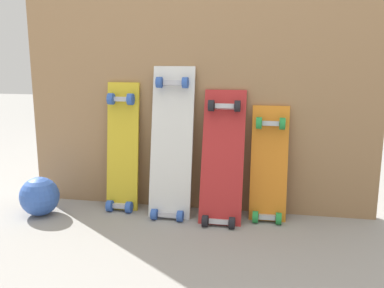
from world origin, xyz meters
TOP-DOWN VIEW (x-y plane):
  - ground_plane at (0.00, 0.00)m, footprint 12.00×12.00m
  - plywood_wall_panel at (0.00, 0.07)m, footprint 1.88×0.04m
  - skateboard_yellow at (-0.39, -0.02)m, footprint 0.17×0.17m
  - skateboard_white at (-0.11, -0.05)m, footprint 0.22×0.24m
  - skateboard_red at (0.16, -0.08)m, footprint 0.21×0.28m
  - skateboard_orange at (0.39, -0.02)m, footprint 0.19×0.18m
  - rubber_ball at (-0.79, -0.21)m, footprint 0.20×0.20m

SIDE VIEW (x-z plane):
  - ground_plane at x=0.00m, z-range 0.00..0.00m
  - rubber_ball at x=-0.79m, z-range 0.00..0.20m
  - skateboard_orange at x=0.39m, z-range -0.07..0.58m
  - skateboard_red at x=0.16m, z-range -0.07..0.66m
  - skateboard_yellow at x=-0.39m, z-range -0.06..0.69m
  - skateboard_white at x=-0.11m, z-range -0.07..0.77m
  - plywood_wall_panel at x=0.00m, z-range 0.00..1.48m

